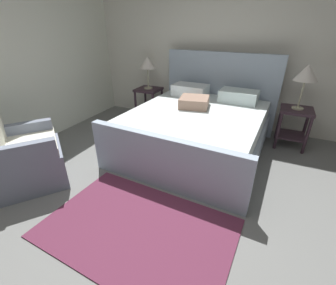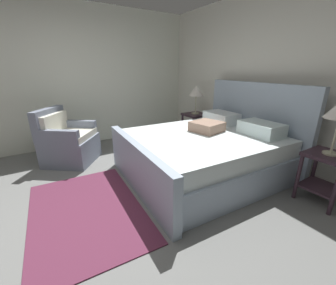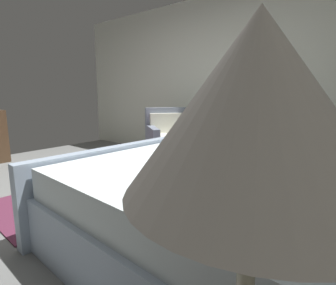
{
  "view_description": "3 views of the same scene",
  "coord_description": "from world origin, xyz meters",
  "px_view_note": "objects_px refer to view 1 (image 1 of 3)",
  "views": [
    {
      "loc": [
        0.84,
        -1.33,
        1.7
      ],
      "look_at": [
        -0.13,
        0.79,
        0.49
      ],
      "focal_mm": 24.66,
      "sensor_mm": 36.0,
      "label": 1
    },
    {
      "loc": [
        2.12,
        -0.34,
        1.51
      ],
      "look_at": [
        -0.09,
        1.05,
        0.6
      ],
      "focal_mm": 22.85,
      "sensor_mm": 36.0,
      "label": 2
    },
    {
      "loc": [
        1.52,
        2.48,
        1.13
      ],
      "look_at": [
        -0.23,
        1.06,
        0.71
      ],
      "focal_mm": 28.63,
      "sensor_mm": 36.0,
      "label": 3
    }
  ],
  "objects_px": {
    "bed": "(198,126)",
    "armchair": "(22,157)",
    "nightstand_right": "(294,121)",
    "nightstand_left": "(149,99)",
    "table_lamp_right": "(307,74)",
    "table_lamp_left": "(147,63)"
  },
  "relations": [
    {
      "from": "bed",
      "to": "armchair",
      "type": "bearing_deg",
      "value": -132.9
    },
    {
      "from": "nightstand_right",
      "to": "nightstand_left",
      "type": "distance_m",
      "value": 2.55
    },
    {
      "from": "nightstand_right",
      "to": "nightstand_left",
      "type": "bearing_deg",
      "value": 176.96
    },
    {
      "from": "nightstand_right",
      "to": "table_lamp_right",
      "type": "relative_size",
      "value": 0.96
    },
    {
      "from": "nightstand_left",
      "to": "table_lamp_left",
      "type": "distance_m",
      "value": 0.65
    },
    {
      "from": "table_lamp_right",
      "to": "table_lamp_left",
      "type": "xyz_separation_m",
      "value": [
        -2.54,
        0.14,
        -0.04
      ]
    },
    {
      "from": "nightstand_left",
      "to": "table_lamp_left",
      "type": "xyz_separation_m",
      "value": [
        -0.0,
        0.0,
        0.65
      ]
    },
    {
      "from": "bed",
      "to": "nightstand_left",
      "type": "xyz_separation_m",
      "value": [
        -1.27,
        0.81,
        0.05
      ]
    },
    {
      "from": "bed",
      "to": "nightstand_right",
      "type": "distance_m",
      "value": 1.44
    },
    {
      "from": "table_lamp_right",
      "to": "armchair",
      "type": "height_order",
      "value": "table_lamp_right"
    },
    {
      "from": "bed",
      "to": "nightstand_left",
      "type": "bearing_deg",
      "value": 147.7
    },
    {
      "from": "nightstand_left",
      "to": "bed",
      "type": "bearing_deg",
      "value": -32.3
    },
    {
      "from": "bed",
      "to": "table_lamp_left",
      "type": "height_order",
      "value": "bed"
    },
    {
      "from": "table_lamp_left",
      "to": "table_lamp_right",
      "type": "bearing_deg",
      "value": -3.04
    },
    {
      "from": "table_lamp_right",
      "to": "table_lamp_left",
      "type": "bearing_deg",
      "value": 176.96
    },
    {
      "from": "armchair",
      "to": "table_lamp_right",
      "type": "bearing_deg",
      "value": 39.68
    },
    {
      "from": "nightstand_right",
      "to": "table_lamp_right",
      "type": "distance_m",
      "value": 0.7
    },
    {
      "from": "nightstand_left",
      "to": "table_lamp_left",
      "type": "height_order",
      "value": "table_lamp_left"
    },
    {
      "from": "bed",
      "to": "table_lamp_left",
      "type": "relative_size",
      "value": 3.86
    },
    {
      "from": "table_lamp_left",
      "to": "nightstand_left",
      "type": "bearing_deg",
      "value": 0.0
    },
    {
      "from": "bed",
      "to": "table_lamp_right",
      "type": "bearing_deg",
      "value": 27.84
    },
    {
      "from": "table_lamp_left",
      "to": "armchair",
      "type": "bearing_deg",
      "value": -96.35
    }
  ]
}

